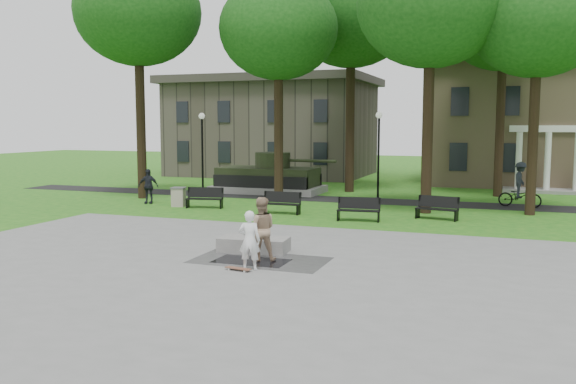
% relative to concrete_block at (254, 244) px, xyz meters
% --- Properties ---
extents(ground, '(120.00, 120.00, 0.00)m').
position_rel_concrete_block_xyz_m(ground, '(0.56, 2.16, -0.24)').
color(ground, '#1E5F16').
rests_on(ground, ground).
extents(plaza, '(22.00, 16.00, 0.02)m').
position_rel_concrete_block_xyz_m(plaza, '(0.56, -2.84, -0.23)').
color(plaza, gray).
rests_on(plaza, ground).
extents(footpath, '(44.00, 2.60, 0.01)m').
position_rel_concrete_block_xyz_m(footpath, '(0.56, 14.16, -0.24)').
color(footpath, black).
rests_on(footpath, ground).
extents(building_right, '(17.00, 12.00, 8.60)m').
position_rel_concrete_block_xyz_m(building_right, '(10.56, 28.16, 4.10)').
color(building_right, '#9E8460').
rests_on(building_right, ground).
extents(building_left, '(15.00, 10.00, 7.20)m').
position_rel_concrete_block_xyz_m(building_left, '(-10.44, 28.66, 3.35)').
color(building_left, '#4C443D').
rests_on(building_left, ground).
extents(tree_0, '(6.80, 6.80, 12.97)m').
position_rel_concrete_block_xyz_m(tree_0, '(-11.44, 11.16, 9.78)').
color(tree_0, black).
rests_on(tree_0, ground).
extents(tree_1, '(6.20, 6.20, 11.63)m').
position_rel_concrete_block_xyz_m(tree_1, '(-3.94, 12.66, 8.71)').
color(tree_1, black).
rests_on(tree_1, ground).
extents(tree_2, '(6.60, 6.60, 12.16)m').
position_rel_concrete_block_xyz_m(tree_2, '(4.06, 10.66, 9.07)').
color(tree_2, black).
rests_on(tree_2, ground).
extents(tree_3, '(6.00, 6.00, 11.19)m').
position_rel_concrete_block_xyz_m(tree_3, '(8.56, 11.66, 8.35)').
color(tree_3, black).
rests_on(tree_3, ground).
extents(tree_4, '(7.20, 7.20, 13.50)m').
position_rel_concrete_block_xyz_m(tree_4, '(-1.44, 18.16, 10.15)').
color(tree_4, black).
rests_on(tree_4, ground).
extents(tree_5, '(6.40, 6.40, 12.44)m').
position_rel_concrete_block_xyz_m(tree_5, '(7.06, 18.66, 9.42)').
color(tree_5, black).
rests_on(tree_5, ground).
extents(lamp_left, '(0.36, 0.36, 4.73)m').
position_rel_concrete_block_xyz_m(lamp_left, '(-9.44, 14.46, 2.55)').
color(lamp_left, black).
rests_on(lamp_left, ground).
extents(lamp_mid, '(0.36, 0.36, 4.73)m').
position_rel_concrete_block_xyz_m(lamp_mid, '(1.06, 14.46, 2.55)').
color(lamp_mid, black).
rests_on(lamp_mid, ground).
extents(tank_monument, '(7.45, 3.40, 2.40)m').
position_rel_concrete_block_xyz_m(tank_monument, '(-5.90, 16.16, 0.61)').
color(tank_monument, gray).
rests_on(tank_monument, ground).
extents(puddle, '(2.20, 1.20, 0.00)m').
position_rel_concrete_block_xyz_m(puddle, '(0.47, -1.30, -0.22)').
color(puddle, black).
rests_on(puddle, plaza).
extents(concrete_block, '(2.27, 1.17, 0.45)m').
position_rel_concrete_block_xyz_m(concrete_block, '(0.00, 0.00, 0.00)').
color(concrete_block, gray).
rests_on(concrete_block, plaza).
extents(skateboard, '(0.80, 0.33, 0.07)m').
position_rel_concrete_block_xyz_m(skateboard, '(0.60, -2.51, -0.19)').
color(skateboard, brown).
rests_on(skateboard, plaza).
extents(skateboarder, '(0.68, 0.51, 1.68)m').
position_rel_concrete_block_xyz_m(skateboarder, '(0.87, -2.33, 0.61)').
color(skateboarder, white).
rests_on(skateboarder, plaza).
extents(friend_watching, '(1.13, 1.03, 1.91)m').
position_rel_concrete_block_xyz_m(friend_watching, '(0.71, -1.14, 0.73)').
color(friend_watching, '#9F8267').
rests_on(friend_watching, plaza).
extents(pedestrian_walker, '(1.13, 0.68, 1.80)m').
position_rel_concrete_block_xyz_m(pedestrian_walker, '(-9.82, 9.21, 0.65)').
color(pedestrian_walker, black).
rests_on(pedestrian_walker, ground).
extents(cyclist, '(2.14, 1.26, 2.24)m').
position_rel_concrete_block_xyz_m(cyclist, '(8.16, 14.30, 0.67)').
color(cyclist, black).
rests_on(cyclist, ground).
extents(park_bench_0, '(1.85, 0.87, 1.00)m').
position_rel_concrete_block_xyz_m(park_bench_0, '(-6.30, 8.74, 0.28)').
color(park_bench_0, black).
rests_on(park_bench_0, ground).
extents(park_bench_1, '(1.80, 0.52, 1.00)m').
position_rel_concrete_block_xyz_m(park_bench_1, '(-2.11, 8.20, 0.28)').
color(park_bench_1, black).
rests_on(park_bench_1, ground).
extents(park_bench_2, '(1.84, 0.70, 1.00)m').
position_rel_concrete_block_xyz_m(park_bench_2, '(1.70, 7.32, 0.28)').
color(park_bench_2, black).
rests_on(park_bench_2, ground).
extents(park_bench_3, '(1.85, 0.89, 1.00)m').
position_rel_concrete_block_xyz_m(park_bench_3, '(4.76, 8.89, 0.28)').
color(park_bench_3, black).
rests_on(park_bench_3, ground).
extents(trash_bin, '(0.80, 0.80, 0.96)m').
position_rel_concrete_block_xyz_m(trash_bin, '(-7.79, 8.77, 0.24)').
color(trash_bin, '#AB9C8D').
rests_on(trash_bin, ground).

